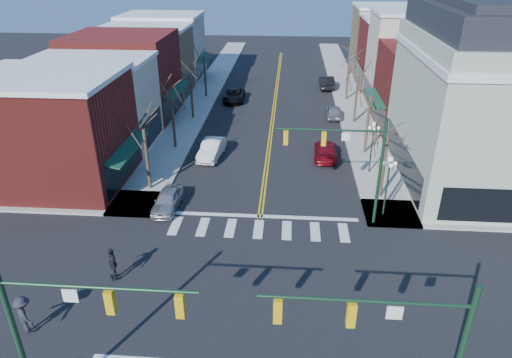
% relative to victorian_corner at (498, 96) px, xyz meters
% --- Properties ---
extents(ground, '(160.00, 160.00, 0.00)m').
position_rel_victorian_corner_xyz_m(ground, '(-16.50, -14.50, -6.66)').
color(ground, black).
rests_on(ground, ground).
extents(sidewalk_left, '(3.50, 70.00, 0.15)m').
position_rel_victorian_corner_xyz_m(sidewalk_left, '(-25.25, 5.50, -6.58)').
color(sidewalk_left, '#9E9B93').
rests_on(sidewalk_left, ground).
extents(sidewalk_right, '(3.50, 70.00, 0.15)m').
position_rel_victorian_corner_xyz_m(sidewalk_right, '(-7.75, 5.50, -6.58)').
color(sidewalk_right, '#9E9B93').
rests_on(sidewalk_right, ground).
extents(bldg_left_brick_a, '(10.00, 8.50, 8.00)m').
position_rel_victorian_corner_xyz_m(bldg_left_brick_a, '(-32.00, -2.75, -2.66)').
color(bldg_left_brick_a, maroon).
rests_on(bldg_left_brick_a, ground).
extents(bldg_left_stucco_a, '(10.00, 7.00, 7.50)m').
position_rel_victorian_corner_xyz_m(bldg_left_stucco_a, '(-32.00, 5.00, -2.91)').
color(bldg_left_stucco_a, beige).
rests_on(bldg_left_stucco_a, ground).
extents(bldg_left_brick_b, '(10.00, 9.00, 8.50)m').
position_rel_victorian_corner_xyz_m(bldg_left_brick_b, '(-32.00, 13.00, -2.41)').
color(bldg_left_brick_b, maroon).
rests_on(bldg_left_brick_b, ground).
extents(bldg_left_tan, '(10.00, 7.50, 7.80)m').
position_rel_victorian_corner_xyz_m(bldg_left_tan, '(-32.00, 21.25, -2.76)').
color(bldg_left_tan, '#977953').
rests_on(bldg_left_tan, ground).
extents(bldg_left_stucco_b, '(10.00, 8.00, 8.20)m').
position_rel_victorian_corner_xyz_m(bldg_left_stucco_b, '(-32.00, 29.00, -2.56)').
color(bldg_left_stucco_b, beige).
rests_on(bldg_left_stucco_b, ground).
extents(bldg_right_brick_a, '(10.00, 8.50, 8.00)m').
position_rel_victorian_corner_xyz_m(bldg_right_brick_a, '(-1.00, 11.25, -2.66)').
color(bldg_right_brick_a, maroon).
rests_on(bldg_right_brick_a, ground).
extents(bldg_right_stucco, '(10.00, 7.00, 10.00)m').
position_rel_victorian_corner_xyz_m(bldg_right_stucco, '(-1.00, 19.00, -1.66)').
color(bldg_right_stucco, beige).
rests_on(bldg_right_stucco, ground).
extents(bldg_right_brick_b, '(10.00, 8.00, 8.50)m').
position_rel_victorian_corner_xyz_m(bldg_right_brick_b, '(-1.00, 26.50, -2.41)').
color(bldg_right_brick_b, maroon).
rests_on(bldg_right_brick_b, ground).
extents(bldg_right_tan, '(10.00, 8.00, 9.00)m').
position_rel_victorian_corner_xyz_m(bldg_right_tan, '(-1.00, 34.50, -2.16)').
color(bldg_right_tan, '#977953').
rests_on(bldg_right_tan, ground).
extents(victorian_corner, '(12.25, 14.25, 13.30)m').
position_rel_victorian_corner_xyz_m(victorian_corner, '(0.00, 0.00, 0.00)').
color(victorian_corner, '#A2B098').
rests_on(victorian_corner, ground).
extents(traffic_mast_near_left, '(6.60, 0.28, 7.20)m').
position_rel_victorian_corner_xyz_m(traffic_mast_near_left, '(-22.05, -21.90, -1.95)').
color(traffic_mast_near_left, '#14331E').
rests_on(traffic_mast_near_left, ground).
extents(traffic_mast_near_right, '(6.60, 0.28, 7.20)m').
position_rel_victorian_corner_xyz_m(traffic_mast_near_right, '(-10.95, -21.90, -1.95)').
color(traffic_mast_near_right, '#14331E').
rests_on(traffic_mast_near_right, ground).
extents(traffic_mast_far_right, '(6.60, 0.28, 7.20)m').
position_rel_victorian_corner_xyz_m(traffic_mast_far_right, '(-10.95, -7.10, -1.95)').
color(traffic_mast_far_right, '#14331E').
rests_on(traffic_mast_far_right, ground).
extents(lamppost_corner, '(0.36, 0.36, 4.33)m').
position_rel_victorian_corner_xyz_m(lamppost_corner, '(-8.30, -6.00, -3.70)').
color(lamppost_corner, '#14331E').
rests_on(lamppost_corner, ground).
extents(lamppost_midblock, '(0.36, 0.36, 4.33)m').
position_rel_victorian_corner_xyz_m(lamppost_midblock, '(-8.30, 0.50, -3.70)').
color(lamppost_midblock, '#14331E').
rests_on(lamppost_midblock, ground).
extents(tree_left_a, '(0.24, 0.24, 4.76)m').
position_rel_victorian_corner_xyz_m(tree_left_a, '(-24.90, -3.50, -4.28)').
color(tree_left_a, '#382B21').
rests_on(tree_left_a, ground).
extents(tree_left_b, '(0.24, 0.24, 5.04)m').
position_rel_victorian_corner_xyz_m(tree_left_b, '(-24.90, 4.50, -4.14)').
color(tree_left_b, '#382B21').
rests_on(tree_left_b, ground).
extents(tree_left_c, '(0.24, 0.24, 4.55)m').
position_rel_victorian_corner_xyz_m(tree_left_c, '(-24.90, 12.50, -4.38)').
color(tree_left_c, '#382B21').
rests_on(tree_left_c, ground).
extents(tree_left_d, '(0.24, 0.24, 4.90)m').
position_rel_victorian_corner_xyz_m(tree_left_d, '(-24.90, 20.50, -4.21)').
color(tree_left_d, '#382B21').
rests_on(tree_left_d, ground).
extents(tree_right_a, '(0.24, 0.24, 4.62)m').
position_rel_victorian_corner_xyz_m(tree_right_a, '(-8.10, -3.50, -4.35)').
color(tree_right_a, '#382B21').
rests_on(tree_right_a, ground).
extents(tree_right_b, '(0.24, 0.24, 5.18)m').
position_rel_victorian_corner_xyz_m(tree_right_b, '(-8.10, 4.50, -4.07)').
color(tree_right_b, '#382B21').
rests_on(tree_right_b, ground).
extents(tree_right_c, '(0.24, 0.24, 4.83)m').
position_rel_victorian_corner_xyz_m(tree_right_c, '(-8.10, 12.50, -4.24)').
color(tree_right_c, '#382B21').
rests_on(tree_right_c, ground).
extents(tree_right_d, '(0.24, 0.24, 4.97)m').
position_rel_victorian_corner_xyz_m(tree_right_d, '(-8.10, 20.50, -4.17)').
color(tree_right_d, '#382B21').
rests_on(tree_right_d, ground).
extents(car_left_near, '(1.67, 3.95, 1.33)m').
position_rel_victorian_corner_xyz_m(car_left_near, '(-22.90, -6.14, -5.99)').
color(car_left_near, '#A9A8AD').
rests_on(car_left_near, ground).
extents(car_left_mid, '(2.02, 4.63, 1.48)m').
position_rel_victorian_corner_xyz_m(car_left_mid, '(-21.30, 2.76, -5.92)').
color(car_left_mid, white).
rests_on(car_left_mid, ground).
extents(car_left_far, '(2.33, 4.96, 1.37)m').
position_rel_victorian_corner_xyz_m(car_left_far, '(-21.30, 19.17, -5.97)').
color(car_left_far, black).
rests_on(car_left_far, ground).
extents(car_right_near, '(2.13, 4.81, 1.37)m').
position_rel_victorian_corner_xyz_m(car_right_near, '(-11.59, 3.36, -5.97)').
color(car_right_near, maroon).
rests_on(car_right_near, ground).
extents(car_right_mid, '(1.60, 3.95, 1.34)m').
position_rel_victorian_corner_xyz_m(car_right_mid, '(-10.10, 14.06, -5.99)').
color(car_right_mid, '#A5A5A9').
rests_on(car_right_mid, ground).
extents(car_right_far, '(1.77, 4.83, 1.58)m').
position_rel_victorian_corner_xyz_m(car_right_far, '(-10.10, 25.70, -5.87)').
color(car_right_far, black).
rests_on(car_right_far, ground).
extents(pedestrian_dark_a, '(0.96, 1.17, 1.87)m').
position_rel_victorian_corner_xyz_m(pedestrian_dark_a, '(-23.88, -13.87, -5.57)').
color(pedestrian_dark_a, black).
rests_on(pedestrian_dark_a, sidewalk_left).
extents(pedestrian_dark_b, '(1.43, 1.34, 1.94)m').
position_rel_victorian_corner_xyz_m(pedestrian_dark_b, '(-26.50, -17.91, -5.54)').
color(pedestrian_dark_b, '#212129').
rests_on(pedestrian_dark_b, sidewalk_left).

